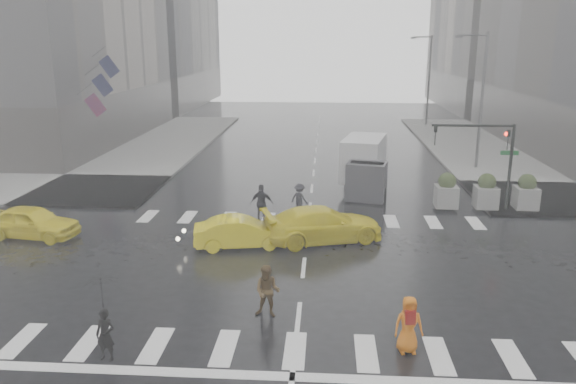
# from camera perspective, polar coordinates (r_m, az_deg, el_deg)

# --- Properties ---
(ground) EXTENTS (120.00, 120.00, 0.00)m
(ground) POSITION_cam_1_polar(r_m,az_deg,el_deg) (21.81, 1.60, -7.67)
(ground) COLOR black
(ground) RESTS_ON ground
(sidewalk_nw) EXTENTS (35.00, 35.00, 0.15)m
(sidewalk_nw) POSITION_cam_1_polar(r_m,az_deg,el_deg) (43.52, -23.98, 2.72)
(sidewalk_nw) COLOR slate
(sidewalk_nw) RESTS_ON ground
(road_markings) EXTENTS (18.00, 48.00, 0.01)m
(road_markings) POSITION_cam_1_polar(r_m,az_deg,el_deg) (21.81, 1.60, -7.66)
(road_markings) COLOR silver
(road_markings) RESTS_ON ground
(traffic_signal_pole) EXTENTS (4.45, 0.42, 4.50)m
(traffic_signal_pole) POSITION_cam_1_polar(r_m,az_deg,el_deg) (29.75, 19.97, 4.09)
(traffic_signal_pole) COLOR black
(traffic_signal_pole) RESTS_ON ground
(street_lamp_near) EXTENTS (2.15, 0.22, 9.00)m
(street_lamp_near) POSITION_cam_1_polar(r_m,az_deg,el_deg) (39.56, 18.93, 9.25)
(street_lamp_near) COLOR #59595B
(street_lamp_near) RESTS_ON ground
(street_lamp_far) EXTENTS (2.15, 0.22, 9.00)m
(street_lamp_far) POSITION_cam_1_polar(r_m,az_deg,el_deg) (59.07, 14.01, 11.30)
(street_lamp_far) COLOR #59595B
(street_lamp_far) RESTS_ON ground
(planter_west) EXTENTS (1.10, 1.10, 1.80)m
(planter_west) POSITION_cam_1_polar(r_m,az_deg,el_deg) (29.92, 15.79, 0.09)
(planter_west) COLOR slate
(planter_west) RESTS_ON ground
(planter_mid) EXTENTS (1.10, 1.10, 1.80)m
(planter_mid) POSITION_cam_1_polar(r_m,az_deg,el_deg) (30.40, 19.48, 0.03)
(planter_mid) COLOR slate
(planter_mid) RESTS_ON ground
(planter_east) EXTENTS (1.10, 1.10, 1.80)m
(planter_east) POSITION_cam_1_polar(r_m,az_deg,el_deg) (31.00, 23.04, -0.04)
(planter_east) COLOR slate
(planter_east) RESTS_ON ground
(flag_cluster) EXTENTS (2.87, 3.06, 4.69)m
(flag_cluster) POSITION_cam_1_polar(r_m,az_deg,el_deg) (41.81, -18.71, 10.50)
(flag_cluster) COLOR #59595B
(flag_cluster) RESTS_ON ground
(pedestrian_black) EXTENTS (1.10, 1.12, 2.43)m
(pedestrian_black) POSITION_cam_1_polar(r_m,az_deg,el_deg) (16.03, -18.33, -10.71)
(pedestrian_black) COLOR black
(pedestrian_black) RESTS_ON ground
(pedestrian_brown) EXTENTS (0.92, 0.76, 1.70)m
(pedestrian_brown) POSITION_cam_1_polar(r_m,az_deg,el_deg) (17.88, -2.10, -10.03)
(pedestrian_brown) COLOR #483419
(pedestrian_brown) RESTS_ON ground
(pedestrian_orange) EXTENTS (0.87, 0.62, 1.66)m
(pedestrian_orange) POSITION_cam_1_polar(r_m,az_deg,el_deg) (16.34, 12.15, -13.02)
(pedestrian_orange) COLOR orange
(pedestrian_orange) RESTS_ON ground
(pedestrian_far_a) EXTENTS (1.10, 0.69, 1.85)m
(pedestrian_far_a) POSITION_cam_1_polar(r_m,az_deg,el_deg) (26.84, -2.69, -1.17)
(pedestrian_far_a) COLOR black
(pedestrian_far_a) RESTS_ON ground
(pedestrian_far_b) EXTENTS (1.17, 1.01, 1.58)m
(pedestrian_far_b) POSITION_cam_1_polar(r_m,az_deg,el_deg) (28.07, 1.19, -0.71)
(pedestrian_far_b) COLOR black
(pedestrian_far_b) RESTS_ON ground
(taxi_front) EXTENTS (4.36, 2.25, 1.42)m
(taxi_front) POSITION_cam_1_polar(r_m,az_deg,el_deg) (27.26, -24.58, -2.79)
(taxi_front) COLOR yellow
(taxi_front) RESTS_ON ground
(taxi_mid) EXTENTS (4.16, 2.12, 1.31)m
(taxi_mid) POSITION_cam_1_polar(r_m,az_deg,el_deg) (23.75, -4.77, -4.09)
(taxi_mid) COLOR yellow
(taxi_mid) RESTS_ON ground
(taxi_rear) EXTENTS (5.06, 3.50, 1.52)m
(taxi_rear) POSITION_cam_1_polar(r_m,az_deg,el_deg) (24.37, 3.54, -3.30)
(taxi_rear) COLOR yellow
(taxi_rear) RESTS_ON ground
(box_truck) EXTENTS (2.13, 5.68, 3.02)m
(box_truck) POSITION_cam_1_polar(r_m,az_deg,el_deg) (32.47, 7.76, 2.83)
(box_truck) COLOR silver
(box_truck) RESTS_ON ground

